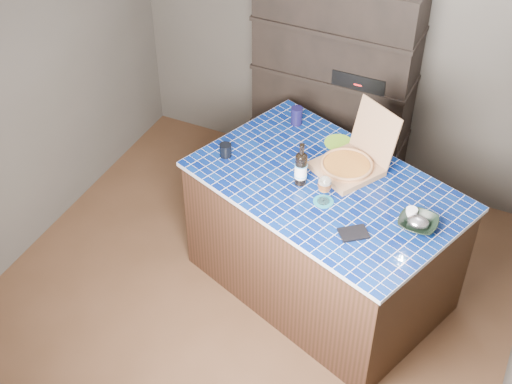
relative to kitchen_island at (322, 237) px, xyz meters
The scene contains 14 objects.
room 0.95m from the kitchen_island, 135.03° to the right, with size 3.50×3.50×3.50m.
shelving_unit 1.28m from the kitchen_island, 108.31° to the left, with size 1.20×0.41×1.80m.
kitchen_island is the anchor object (origin of this frame).
pizza_box 0.56m from the kitchen_island, 68.20° to the left, with size 0.55×0.58×0.40m.
mead_bottle 0.61m from the kitchen_island, 158.69° to the right, with size 0.08×0.08×0.31m.
teal_trivet 0.50m from the kitchen_island, 76.14° to the right, with size 0.13×0.13×0.01m, color #187081.
wine_glass 0.63m from the kitchen_island, 76.14° to the right, with size 0.09×0.09×0.20m.
tumbler 0.88m from the kitchen_island, behind, with size 0.08×0.08×0.09m, color black.
dvd_case 0.67m from the kitchen_island, 49.91° to the right, with size 0.12×0.17×0.01m, color black.
bowl 0.81m from the kitchen_island, 12.78° to the right, with size 0.23×0.23×0.06m, color black.
foil_contents 0.82m from the kitchen_island, 12.78° to the right, with size 0.13×0.11×0.06m, color #ADAAB6.
white_jar 0.76m from the kitchen_island, ahead, with size 0.07×0.07×0.06m, color white.
navy_cup 0.88m from the kitchen_island, 129.13° to the left, with size 0.08×0.08×0.13m, color #110E34.
green_trivet 0.65m from the kitchen_island, 100.62° to the left, with size 0.20×0.20×0.01m, color #78B727.
Camera 1 is at (1.47, -2.97, 3.84)m, focal length 50.00 mm.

